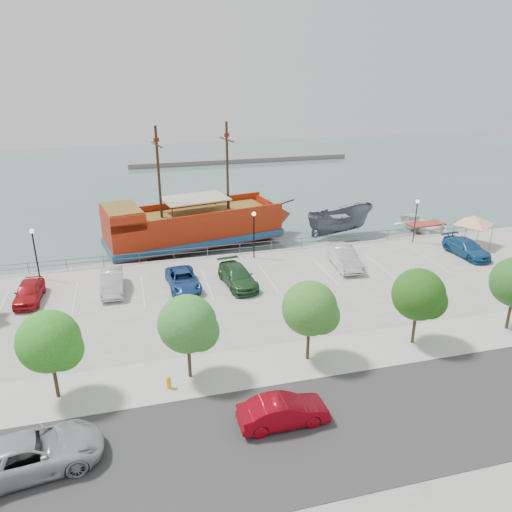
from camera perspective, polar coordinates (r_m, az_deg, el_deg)
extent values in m
plane|color=#44605F|center=(39.50, 2.15, -4.95)|extent=(160.00, 160.00, 0.00)
cube|color=#383737|center=(26.50, 12.75, -18.00)|extent=(100.00, 8.00, 0.04)
cube|color=beige|center=(30.83, 7.66, -11.29)|extent=(100.00, 4.00, 0.05)
cylinder|color=#575C5F|center=(45.63, -0.65, 1.50)|extent=(50.00, 0.06, 0.06)
cylinder|color=#575C5F|center=(45.77, -0.64, 1.03)|extent=(50.00, 0.06, 0.06)
cube|color=slate|center=(92.69, -1.82, 10.92)|extent=(40.00, 3.00, 0.80)
cube|color=#A0220A|center=(49.94, -7.08, 3.22)|extent=(17.70, 8.59, 2.76)
cube|color=navy|center=(50.23, -7.03, 2.24)|extent=(18.08, 8.97, 0.64)
cone|color=#A0220A|center=(53.55, 2.39, 4.64)|extent=(4.35, 5.67, 5.10)
cube|color=#A0220A|center=(47.63, -15.05, 4.39)|extent=(4.18, 5.84, 1.49)
cube|color=brown|center=(47.40, -15.14, 5.31)|extent=(3.89, 5.38, 0.13)
cube|color=brown|center=(49.68, -6.58, 4.88)|extent=(14.46, 7.33, 0.16)
cube|color=#A0220A|center=(51.74, -8.13, 5.85)|extent=(16.69, 3.60, 0.74)
cube|color=#A0220A|center=(47.12, -6.13, 4.37)|extent=(16.69, 3.60, 0.74)
cylinder|color=#382111|center=(49.75, -3.29, 10.12)|extent=(0.30, 0.30, 8.71)
cylinder|color=#382111|center=(47.54, -11.06, 9.21)|extent=(0.30, 0.30, 8.71)
cylinder|color=#382111|center=(49.29, -3.36, 13.14)|extent=(0.78, 3.15, 0.15)
cylinder|color=#382111|center=(47.05, -11.29, 12.36)|extent=(0.78, 3.15, 0.15)
cube|color=beige|center=(49.16, -7.00, 6.54)|extent=(6.84, 5.18, 0.13)
cylinder|color=#382111|center=(53.54, 3.12, 6.05)|extent=(2.62, 0.69, 0.63)
imported|color=#505661|center=(53.34, 9.55, 3.72)|extent=(8.19, 4.13, 3.03)
imported|color=white|center=(56.74, 18.81, 3.09)|extent=(5.47, 7.33, 1.45)
cube|color=gray|center=(46.43, -16.64, -1.41)|extent=(7.37, 2.81, 0.41)
cube|color=gray|center=(49.63, 7.09, 0.84)|extent=(6.52, 3.61, 0.36)
cube|color=gray|center=(53.26, 15.67, 1.67)|extent=(7.07, 4.00, 0.39)
cylinder|color=slate|center=(52.34, 21.63, 2.74)|extent=(0.08, 0.08, 2.13)
cylinder|color=slate|center=(53.40, 24.10, 2.72)|extent=(0.08, 0.08, 2.13)
cylinder|color=slate|center=(50.18, 22.71, 1.80)|extent=(0.08, 0.08, 2.13)
cylinder|color=slate|center=(51.28, 25.27, 1.80)|extent=(0.08, 0.08, 2.13)
pyramid|color=white|center=(51.25, 23.74, 4.26)|extent=(4.85, 4.85, 0.87)
imported|color=#A5A8AF|center=(25.09, -24.26, -19.86)|extent=(6.34, 3.59, 1.67)
imported|color=maroon|center=(25.39, 3.15, -17.32)|extent=(4.48, 1.63, 1.47)
cylinder|color=#E3BC02|center=(28.22, -9.92, -14.21)|extent=(0.24, 0.24, 0.61)
sphere|color=#E3BC02|center=(28.03, -9.96, -13.67)|extent=(0.26, 0.26, 0.26)
cylinder|color=black|center=(43.50, -23.85, 0.01)|extent=(0.12, 0.12, 4.00)
sphere|color=#FFF2CC|center=(42.84, -24.27, 2.62)|extent=(0.36, 0.36, 0.36)
cylinder|color=black|center=(44.09, -0.24, 2.21)|extent=(0.12, 0.12, 4.00)
sphere|color=#FFF2CC|center=(43.43, -0.24, 4.83)|extent=(0.36, 0.36, 0.36)
cylinder|color=black|center=(50.34, 17.72, 3.66)|extent=(0.12, 0.12, 4.00)
sphere|color=#FFF2CC|center=(49.76, 17.99, 5.96)|extent=(0.36, 0.36, 0.36)
cylinder|color=#473321|center=(28.77, -21.93, -12.95)|extent=(0.20, 0.20, 2.20)
sphere|color=#2B781D|center=(27.59, -22.60, -8.98)|extent=(3.20, 3.20, 3.20)
sphere|color=#2B781D|center=(27.43, -21.30, -9.93)|extent=(2.20, 2.20, 2.20)
cylinder|color=#473321|center=(28.51, -7.63, -11.71)|extent=(0.20, 0.20, 2.20)
sphere|color=#33742C|center=(27.32, -7.87, -7.67)|extent=(3.20, 3.20, 3.20)
sphere|color=#33742C|center=(27.32, -6.48, -8.57)|extent=(2.20, 2.20, 2.20)
cylinder|color=#473321|center=(29.93, 5.96, -9.86)|extent=(0.20, 0.20, 2.20)
sphere|color=#346D25|center=(28.80, 6.14, -5.96)|extent=(3.20, 3.20, 3.20)
sphere|color=#346D25|center=(28.94, 7.44, -6.77)|extent=(2.20, 2.20, 2.20)
cylinder|color=#473321|center=(32.82, 17.60, -7.82)|extent=(0.20, 0.20, 2.20)
sphere|color=#204E13|center=(31.79, 18.07, -4.20)|extent=(3.20, 3.20, 3.20)
sphere|color=#204E13|center=(32.05, 19.18, -4.92)|extent=(2.20, 2.20, 2.20)
cylinder|color=#473321|center=(36.82, 26.95, -5.93)|extent=(0.20, 0.20, 2.20)
imported|color=#B1141B|center=(40.29, -24.52, -3.73)|extent=(1.96, 4.47, 1.50)
imported|color=silver|center=(39.69, -16.12, -2.90)|extent=(1.67, 4.64, 1.52)
imported|color=navy|center=(39.17, -8.35, -2.70)|extent=(2.51, 4.98, 1.35)
imported|color=#25532B|center=(39.20, -2.12, -2.33)|extent=(2.70, 5.40, 1.51)
imported|color=silver|center=(43.25, 10.05, -0.18)|extent=(2.23, 5.21, 1.67)
imported|color=navy|center=(48.93, 22.92, 0.87)|extent=(2.44, 5.21, 1.47)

